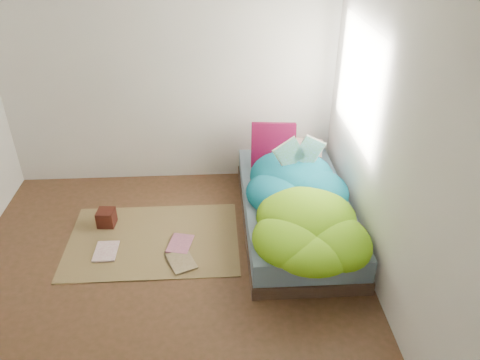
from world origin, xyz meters
The scene contains 12 objects.
ground centered at (0.00, 0.00, 0.00)m, with size 3.50×3.50×0.00m, color #43301A.
room_walls centered at (0.01, 0.01, 1.63)m, with size 3.54×3.54×2.62m.
bed centered at (1.22, 0.72, 0.17)m, with size 1.00×2.00×0.34m.
duvet centered at (1.22, 0.50, 0.51)m, with size 0.96×1.84×0.34m, color #076577, non-canonical shape.
rug centered at (-0.15, 0.55, 0.01)m, with size 1.60×1.10×0.01m, color brown.
pillow_floral centered at (1.37, 1.54, 0.40)m, with size 0.52×0.32×0.12m, color beige.
pillow_magenta centered at (1.07, 1.35, 0.57)m, with size 0.46×0.14×0.46m, color #4B051F.
open_book centered at (1.26, 0.91, 0.81)m, with size 0.42×0.09×0.26m, color #2E842B, non-canonical shape.
wooden_box centered at (-0.63, 0.81, 0.09)m, with size 0.16×0.16×0.16m, color #330F0B.
floor_book_a centered at (-0.66, 0.39, 0.02)m, with size 0.21×0.28×0.02m, color white.
floor_book_b centered at (0.01, 0.47, 0.03)m, with size 0.21×0.28×0.03m, color #C9748D.
floor_book_c centered at (0.04, 0.16, 0.02)m, with size 0.21×0.29×0.02m, color tan.
Camera 1 is at (0.47, -2.98, 2.80)m, focal length 35.00 mm.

